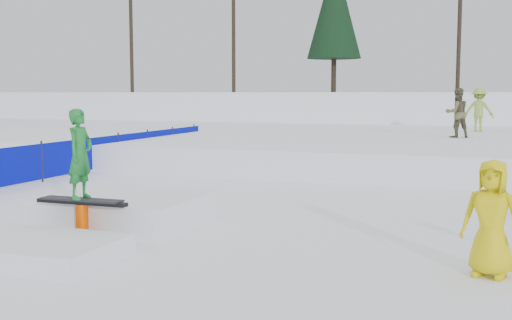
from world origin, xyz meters
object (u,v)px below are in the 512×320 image
(walker_olive, at_px, (457,113))
(walker_ygreen, at_px, (479,110))
(jib_rail_feature, at_px, (102,216))
(safety_fence, at_px, (84,155))
(spectator_yellow, at_px, (491,218))

(walker_olive, xyz_separation_m, walker_ygreen, (0.69, 4.09, 0.02))
(walker_olive, relative_size, walker_ygreen, 0.98)
(walker_ygreen, distance_m, jib_rail_feature, 19.42)
(walker_ygreen, bearing_deg, safety_fence, 54.32)
(jib_rail_feature, bearing_deg, walker_ygreen, 72.63)
(walker_olive, height_order, walker_ygreen, walker_ygreen)
(walker_olive, height_order, jib_rail_feature, walker_olive)
(walker_olive, bearing_deg, jib_rail_feature, 42.77)
(spectator_yellow, bearing_deg, walker_ygreen, 104.81)
(safety_fence, xyz_separation_m, spectator_yellow, (11.17, -7.30, 0.21))
(walker_ygreen, bearing_deg, walker_olive, 87.56)
(walker_olive, xyz_separation_m, jib_rail_feature, (-5.09, -14.40, -1.36))
(spectator_yellow, xyz_separation_m, jib_rail_feature, (-6.12, 0.48, -0.46))
(safety_fence, height_order, jib_rail_feature, jib_rail_feature)
(walker_olive, bearing_deg, safety_fence, 9.04)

